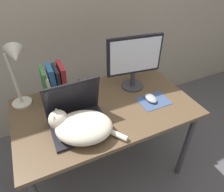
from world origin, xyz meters
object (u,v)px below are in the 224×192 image
object	(u,v)px
cat	(81,126)
desk_lamp	(16,66)
computer_mouse	(151,98)
external_monitor	(134,60)
laptop	(78,118)
webcam	(81,81)
book_row	(54,84)

from	to	relation	value
cat	desk_lamp	bearing A→B (deg)	121.58
cat	desk_lamp	distance (m)	0.53
computer_mouse	external_monitor	bearing A→B (deg)	98.25
computer_mouse	cat	bearing A→B (deg)	-169.88
external_monitor	cat	bearing A→B (deg)	-149.12
desk_lamp	computer_mouse	bearing A→B (deg)	-21.63
computer_mouse	desk_lamp	world-z (taller)	desk_lamp
laptop	external_monitor	distance (m)	0.57
laptop	webcam	distance (m)	0.40
computer_mouse	webcam	distance (m)	0.54
laptop	desk_lamp	world-z (taller)	desk_lamp
laptop	cat	distance (m)	0.09
external_monitor	webcam	size ratio (longest dim) A/B	5.45
desk_lamp	laptop	bearing A→B (deg)	-51.65
webcam	computer_mouse	bearing A→B (deg)	-43.27
cat	desk_lamp	xyz separation A→B (m)	(-0.25, 0.41, 0.23)
computer_mouse	book_row	world-z (taller)	book_row
external_monitor	webcam	world-z (taller)	external_monitor
external_monitor	desk_lamp	size ratio (longest dim) A/B	0.90
external_monitor	desk_lamp	world-z (taller)	desk_lamp
external_monitor	computer_mouse	xyz separation A→B (m)	(0.03, -0.21, -0.20)
external_monitor	desk_lamp	distance (m)	0.77
book_row	desk_lamp	size ratio (longest dim) A/B	0.57
laptop	book_row	size ratio (longest dim) A/B	1.32
laptop	desk_lamp	bearing A→B (deg)	128.35
cat	book_row	world-z (taller)	book_row
cat	webcam	size ratio (longest dim) A/B	5.55
desk_lamp	webcam	bearing A→B (deg)	8.02
book_row	desk_lamp	bearing A→B (deg)	178.86
laptop	external_monitor	world-z (taller)	external_monitor
external_monitor	book_row	bearing A→B (deg)	169.80
cat	book_row	size ratio (longest dim) A/B	1.61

